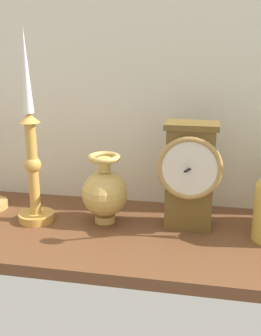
# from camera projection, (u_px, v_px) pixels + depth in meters

# --- Properties ---
(ground_plane) EXTENTS (1.00, 0.36, 0.02)m
(ground_plane) POSITION_uv_depth(u_px,v_px,m) (123.00, 235.00, 0.88)
(ground_plane) COLOR brown
(back_wall) EXTENTS (1.20, 0.02, 0.65)m
(back_wall) POSITION_uv_depth(u_px,v_px,m) (139.00, 70.00, 0.95)
(back_wall) COLOR silver
(back_wall) RESTS_ON ground_plane
(mantel_clock) EXTENTS (0.13, 0.10, 0.23)m
(mantel_clock) POSITION_uv_depth(u_px,v_px,m) (190.00, 174.00, 0.86)
(mantel_clock) COLOR brown
(mantel_clock) RESTS_ON ground_plane
(candlestick_tall_center) EXTENTS (0.08, 0.08, 0.42)m
(candlestick_tall_center) POSITION_uv_depth(u_px,v_px,m) (32.00, 158.00, 0.88)
(candlestick_tall_center) COLOR gold
(candlestick_tall_center) RESTS_ON ground_plane
(brass_vase_bulbous) EXTENTS (0.10, 0.10, 0.16)m
(brass_vase_bulbous) POSITION_uv_depth(u_px,v_px,m) (105.00, 192.00, 0.90)
(brass_vase_bulbous) COLOR tan
(brass_vase_bulbous) RESTS_ON ground_plane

